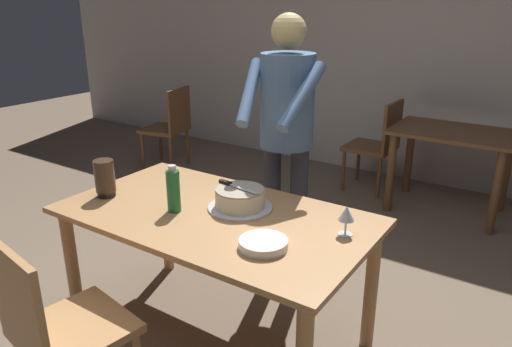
% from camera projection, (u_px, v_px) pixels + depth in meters
% --- Properties ---
extents(ground_plane, '(14.00, 14.00, 0.00)m').
position_uv_depth(ground_plane, '(219.00, 333.00, 2.71)').
color(ground_plane, '#7A6651').
extents(back_wall, '(10.00, 0.12, 2.70)m').
position_uv_depth(back_wall, '(412.00, 47.00, 4.75)').
color(back_wall, beige).
rests_on(back_wall, ground_plane).
extents(main_dining_table, '(1.61, 0.90, 0.75)m').
position_uv_depth(main_dining_table, '(215.00, 232.00, 2.50)').
color(main_dining_table, tan).
rests_on(main_dining_table, ground_plane).
extents(cake_on_platter, '(0.34, 0.34, 0.11)m').
position_uv_depth(cake_on_platter, '(240.00, 199.00, 2.50)').
color(cake_on_platter, silver).
rests_on(cake_on_platter, main_dining_table).
extents(cake_knife, '(0.27, 0.07, 0.02)m').
position_uv_depth(cake_knife, '(230.00, 184.00, 2.52)').
color(cake_knife, silver).
rests_on(cake_knife, cake_on_platter).
extents(plate_stack, '(0.22, 0.22, 0.04)m').
position_uv_depth(plate_stack, '(263.00, 244.00, 2.10)').
color(plate_stack, white).
rests_on(plate_stack, main_dining_table).
extents(wine_glass_near, '(0.08, 0.08, 0.14)m').
position_uv_depth(wine_glass_near, '(346.00, 214.00, 2.20)').
color(wine_glass_near, silver).
rests_on(wine_glass_near, main_dining_table).
extents(water_bottle, '(0.07, 0.07, 0.25)m').
position_uv_depth(water_bottle, '(173.00, 190.00, 2.44)').
color(water_bottle, '#1E6B38').
rests_on(water_bottle, main_dining_table).
extents(hurricane_lamp, '(0.11, 0.11, 0.21)m').
position_uv_depth(hurricane_lamp, '(105.00, 178.00, 2.64)').
color(hurricane_lamp, black).
rests_on(hurricane_lamp, main_dining_table).
extents(person_cutting_cake, '(0.46, 0.57, 1.72)m').
position_uv_depth(person_cutting_cake, '(286.00, 126.00, 2.85)').
color(person_cutting_cake, '#2D2D38').
rests_on(person_cutting_cake, ground_plane).
extents(chair_near_side, '(0.51, 0.51, 0.90)m').
position_uv_depth(chair_near_side, '(56.00, 326.00, 2.01)').
color(chair_near_side, tan).
rests_on(chair_near_side, ground_plane).
extents(background_table, '(1.00, 0.70, 0.74)m').
position_uv_depth(background_table, '(452.00, 149.00, 4.13)').
color(background_table, brown).
rests_on(background_table, ground_plane).
extents(background_chair_0, '(0.45, 0.45, 0.90)m').
position_uv_depth(background_chair_0, '(378.00, 142.00, 4.62)').
color(background_chair_0, brown).
rests_on(background_chair_0, ground_plane).
extents(background_chair_1, '(0.52, 0.52, 0.90)m').
position_uv_depth(background_chair_1, '(170.00, 125.00, 5.30)').
color(background_chair_1, brown).
rests_on(background_chair_1, ground_plane).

